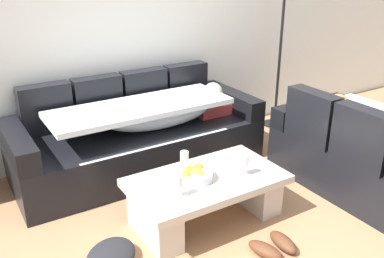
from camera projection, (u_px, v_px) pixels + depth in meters
The scene contains 12 objects.
ground_plane at pixel (264, 247), 3.06m from camera, with size 14.00×14.00×0.00m, color #AB7A54.
back_wall at pixel (132, 21), 4.24m from camera, with size 9.00×0.10×2.70m, color white.
couch_along_wall at pixel (142, 136), 4.12m from camera, with size 2.37×0.92×0.88m.
couch_near_window at pixel (383, 162), 3.59m from camera, with size 0.92×1.94×0.88m.
coffee_table at pixel (206, 193), 3.30m from camera, with size 1.20×0.68×0.38m.
fruit_bowl at pixel (194, 174), 3.20m from camera, with size 0.28×0.28×0.10m.
wine_glass_near_left at pixel (178, 182), 2.95m from camera, with size 0.07×0.07×0.17m.
wine_glass_near_right at pixel (245, 161), 3.24m from camera, with size 0.07×0.07×0.17m.
wine_glass_far_back at pixel (184, 157), 3.30m from camera, with size 0.07×0.07×0.17m.
floor_lamp at pixel (281, 36), 4.79m from camera, with size 0.33×0.31×1.95m.
pair_of_shoes at pixel (274, 246), 3.00m from camera, with size 0.34×0.29×0.09m.
crumpled_garment at pixel (111, 256), 2.88m from camera, with size 0.40×0.32×0.12m, color #232328.
Camera 1 is at (-1.76, -1.85, 1.96)m, focal length 39.42 mm.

